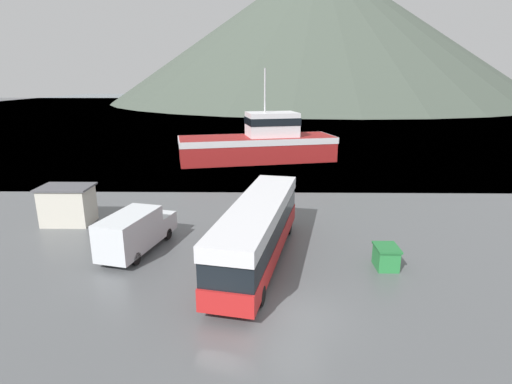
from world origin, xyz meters
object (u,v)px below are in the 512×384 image
fishing_boat (260,142)px  storage_bin (386,257)px  tour_bus (258,229)px  dock_kiosk (68,205)px  delivery_van (135,231)px

fishing_boat → storage_bin: bearing=-179.5°
tour_bus → dock_kiosk: tour_bus is taller
tour_bus → dock_kiosk: size_ratio=3.64×
storage_bin → dock_kiosk: 20.96m
storage_bin → fishing_boat: bearing=103.4°
tour_bus → dock_kiosk: (-13.14, 5.74, -0.55)m
fishing_boat → dock_kiosk: fishing_boat is taller
delivery_van → fishing_boat: (6.96, 27.02, 0.94)m
dock_kiosk → fishing_boat: bearing=59.8°
storage_bin → dock_kiosk: bearing=162.0°
dock_kiosk → storage_bin: bearing=-18.0°
tour_bus → delivery_van: bearing=-177.1°
delivery_van → dock_kiosk: dock_kiosk is taller
tour_bus → fishing_boat: (-0.09, 28.14, 0.33)m
tour_bus → storage_bin: size_ratio=8.29×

